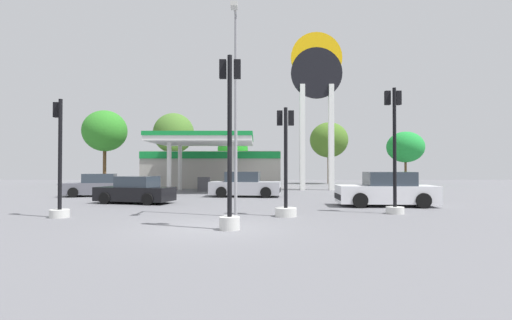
% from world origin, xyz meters
% --- Properties ---
extents(ground_plane, '(90.00, 90.00, 0.00)m').
position_xyz_m(ground_plane, '(0.00, 0.00, 0.00)').
color(ground_plane, slate).
rests_on(ground_plane, ground).
extents(gas_station, '(12.22, 14.32, 4.32)m').
position_xyz_m(gas_station, '(-2.63, 24.10, 1.90)').
color(gas_station, '#ADA89E').
rests_on(gas_station, ground).
extents(station_pole_sign, '(4.20, 0.56, 12.93)m').
position_xyz_m(station_pole_sign, '(6.31, 19.62, 8.28)').
color(station_pole_sign, white).
rests_on(station_pole_sign, ground).
extents(car_0, '(4.58, 2.35, 1.58)m').
position_xyz_m(car_0, '(0.64, 12.61, 0.72)').
color(car_0, black).
rests_on(car_0, ground).
extents(car_1, '(4.69, 2.29, 1.65)m').
position_xyz_m(car_1, '(7.62, 6.70, 0.75)').
color(car_1, black).
rests_on(car_1, ground).
extents(car_2, '(4.30, 2.48, 1.45)m').
position_xyz_m(car_2, '(-8.86, 13.04, 0.66)').
color(car_2, black).
rests_on(car_2, ground).
extents(car_3, '(4.21, 2.58, 1.41)m').
position_xyz_m(car_3, '(-4.91, 8.15, 0.64)').
color(car_3, black).
rests_on(car_3, ground).
extents(traffic_signal_0, '(0.71, 0.71, 4.43)m').
position_xyz_m(traffic_signal_0, '(-6.01, 2.53, 1.33)').
color(traffic_signal_0, silver).
rests_on(traffic_signal_0, ground).
extents(traffic_signal_1, '(0.71, 0.71, 5.09)m').
position_xyz_m(traffic_signal_1, '(6.95, 3.70, 1.96)').
color(traffic_signal_1, silver).
rests_on(traffic_signal_1, ground).
extents(traffic_signal_2, '(0.65, 0.67, 5.26)m').
position_xyz_m(traffic_signal_2, '(0.56, -0.30, 2.02)').
color(traffic_signal_2, silver).
rests_on(traffic_signal_2, ground).
extents(traffic_signal_3, '(0.82, 0.82, 4.16)m').
position_xyz_m(traffic_signal_3, '(2.48, 2.84, 1.26)').
color(traffic_signal_3, silver).
rests_on(traffic_signal_3, ground).
extents(tree_0, '(4.59, 4.59, 7.85)m').
position_xyz_m(tree_0, '(-14.62, 28.93, 5.67)').
color(tree_0, brown).
rests_on(tree_0, ground).
extents(tree_1, '(4.34, 4.34, 7.64)m').
position_xyz_m(tree_1, '(-7.48, 29.55, 5.48)').
color(tree_1, brown).
rests_on(tree_1, ground).
extents(tree_2, '(3.19, 3.19, 5.33)m').
position_xyz_m(tree_2, '(-1.10, 28.90, 3.65)').
color(tree_2, brown).
rests_on(tree_2, ground).
extents(tree_3, '(4.22, 4.22, 6.85)m').
position_xyz_m(tree_3, '(9.47, 31.18, 4.87)').
color(tree_3, brown).
rests_on(tree_3, ground).
extents(tree_4, '(3.92, 3.92, 5.65)m').
position_xyz_m(tree_4, '(17.30, 29.39, 4.00)').
color(tree_4, brown).
rests_on(tree_4, ground).
extents(corner_streetlamp, '(0.24, 1.48, 7.75)m').
position_xyz_m(corner_streetlamp, '(0.58, 2.63, 4.60)').
color(corner_streetlamp, gray).
rests_on(corner_streetlamp, ground).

